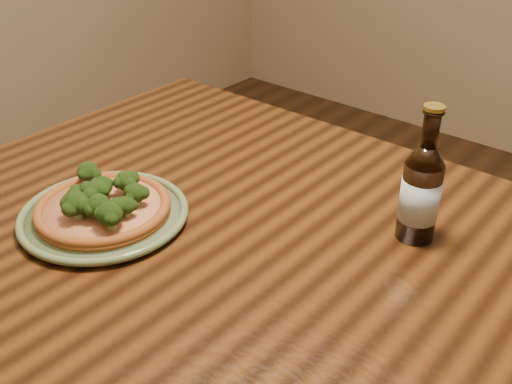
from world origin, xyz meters
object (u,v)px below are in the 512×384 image
Objects in this scene: table at (338,323)px; pizza at (103,205)px; plate at (104,215)px; beer_bottle at (421,191)px.

pizza is at bearing -161.39° from table.
plate is 1.25× the size of beer_bottle.
beer_bottle is (0.43, 0.30, 0.08)m from plate.
table is 5.55× the size of plate.
beer_bottle reaches higher than plate.
table is at bearing 18.61° from pizza.
plate reaches higher than table.
plate is 1.26× the size of pizza.
beer_bottle is (0.43, 0.30, 0.05)m from pizza.
pizza is 0.99× the size of beer_bottle.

